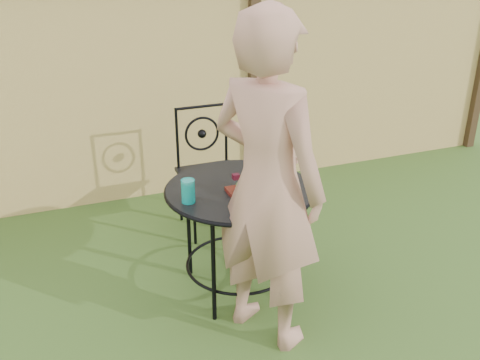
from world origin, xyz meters
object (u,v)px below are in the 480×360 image
(diner, at_px, (267,186))
(salad_plate, at_px, (253,194))
(patio_chair, at_px, (209,166))
(patio_table, at_px, (239,208))

(diner, xyz_separation_m, salad_plate, (0.05, 0.31, -0.20))
(diner, bearing_deg, patio_chair, -34.49)
(salad_plate, bearing_deg, patio_table, 104.75)
(salad_plate, bearing_deg, diner, -99.28)
(patio_table, height_order, diner, diner)
(patio_chair, height_order, salad_plate, patio_chair)
(patio_table, height_order, salad_plate, salad_plate)
(patio_table, xyz_separation_m, salad_plate, (0.04, -0.14, 0.15))
(patio_table, height_order, patio_chair, patio_chair)
(patio_chair, distance_m, diner, 1.40)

